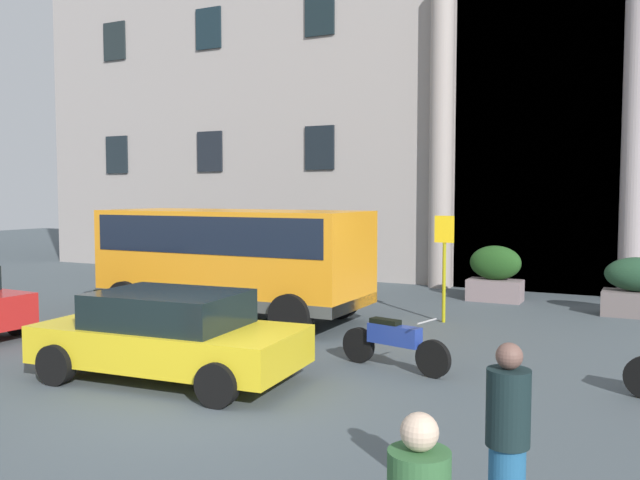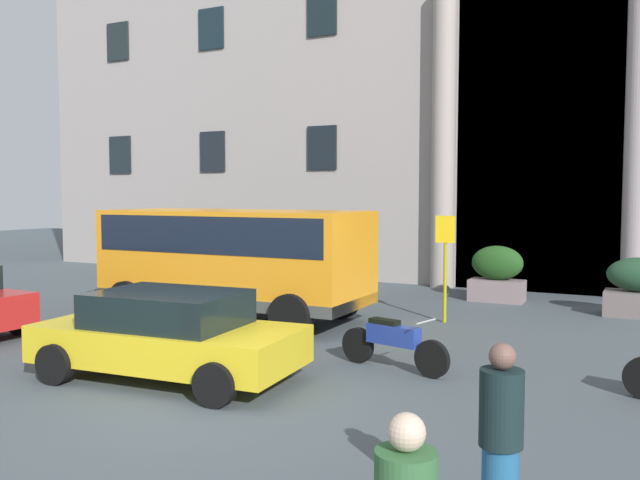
% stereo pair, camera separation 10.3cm
% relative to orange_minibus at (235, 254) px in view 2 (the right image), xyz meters
% --- Properties ---
extents(ground_plane, '(80.00, 64.00, 0.12)m').
position_rel_orange_minibus_xyz_m(ground_plane, '(2.95, -5.50, -1.58)').
color(ground_plane, '#465055').
extents(orange_minibus, '(6.14, 2.68, 2.51)m').
position_rel_orange_minibus_xyz_m(orange_minibus, '(0.00, 0.00, 0.00)').
color(orange_minibus, orange).
rests_on(orange_minibus, ground_plane).
extents(bus_stop_sign, '(0.44, 0.08, 2.40)m').
position_rel_orange_minibus_xyz_m(bus_stop_sign, '(4.40, 1.82, -0.02)').
color(bus_stop_sign, '#9E9814').
rests_on(bus_stop_sign, ground_plane).
extents(hedge_planter_entrance_right, '(2.05, 0.76, 1.41)m').
position_rel_orange_minibus_xyz_m(hedge_planter_entrance_right, '(-1.27, 5.16, -0.84)').
color(hedge_planter_entrance_right, gray).
rests_on(hedge_planter_entrance_right, ground_plane).
extents(hedge_planter_west, '(1.65, 0.77, 1.57)m').
position_rel_orange_minibus_xyz_m(hedge_planter_west, '(-6.82, 5.11, -0.76)').
color(hedge_planter_west, slate).
rests_on(hedge_planter_west, ground_plane).
extents(hedge_planter_entrance_left, '(1.42, 0.77, 1.50)m').
position_rel_orange_minibus_xyz_m(hedge_planter_entrance_left, '(4.79, 5.35, -0.79)').
color(hedge_planter_entrance_left, gray).
rests_on(hedge_planter_entrance_left, ground_plane).
extents(hedge_planter_east, '(1.56, 0.91, 1.40)m').
position_rel_orange_minibus_xyz_m(hedge_planter_east, '(8.28, 4.60, -0.84)').
color(hedge_planter_east, '#695E5D').
rests_on(hedge_planter_east, ground_plane).
extents(parked_sedan_far, '(4.27, 2.31, 1.37)m').
position_rel_orange_minibus_xyz_m(parked_sedan_far, '(1.89, -4.56, -0.81)').
color(parked_sedan_far, gold).
rests_on(parked_sedan_far, ground_plane).
extents(motorcycle_near_kerb, '(1.92, 0.61, 0.89)m').
position_rel_orange_minibus_xyz_m(motorcycle_near_kerb, '(-1.77, -2.11, -1.06)').
color(motorcycle_near_kerb, black).
rests_on(motorcycle_near_kerb, ground_plane).
extents(motorcycle_far_end, '(2.03, 0.72, 0.89)m').
position_rel_orange_minibus_xyz_m(motorcycle_far_end, '(4.78, -2.46, -1.06)').
color(motorcycle_far_end, black).
rests_on(motorcycle_far_end, ground_plane).
extents(pedestrian_woman_with_bag, '(0.36, 0.36, 1.68)m').
position_rel_orange_minibus_xyz_m(pedestrian_woman_with_bag, '(7.55, -7.17, -0.67)').
color(pedestrian_woman_with_bag, '#215884').
rests_on(pedestrian_woman_with_bag, ground_plane).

